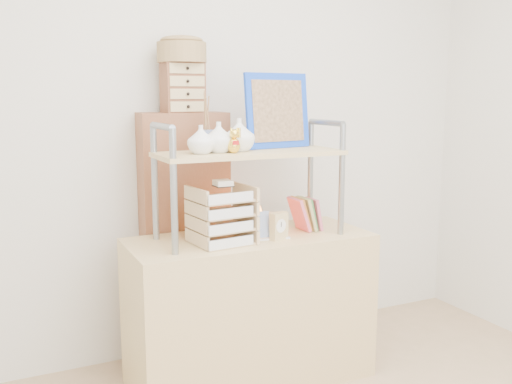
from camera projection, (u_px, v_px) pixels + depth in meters
room_shell at (350, 18)px, 1.93m from camera, size 3.42×3.41×2.61m
desk at (250, 309)px, 2.87m from camera, size 1.20×0.50×0.75m
cabinet at (185, 239)px, 3.06m from camera, size 0.47×0.28×1.35m
hutch at (248, 148)px, 2.74m from camera, size 0.90×0.34×0.80m
letter_tray at (223, 219)px, 2.65m from camera, size 0.27×0.26×0.30m
salt_lamp at (251, 216)px, 2.84m from camera, size 0.12×0.11×0.18m
desk_clock at (279, 226)px, 2.74m from camera, size 0.10×0.07×0.13m
postcard_stand at (269, 231)px, 2.76m from camera, size 0.20×0.08×0.14m
drawer_chest at (183, 88)px, 2.90m from camera, size 0.20×0.16×0.25m
woven_basket at (182, 53)px, 2.87m from camera, size 0.25×0.25×0.10m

